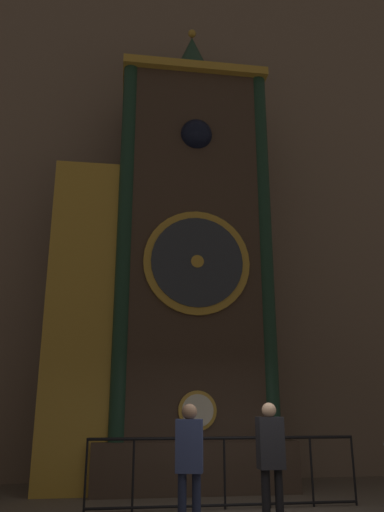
% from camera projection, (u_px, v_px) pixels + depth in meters
% --- Properties ---
extents(cathedral_back_wall, '(24.00, 0.32, 15.22)m').
position_uv_depth(cathedral_back_wall, '(194.00, 165.00, 13.09)').
color(cathedral_back_wall, '#7A6656').
rests_on(cathedral_back_wall, ground_plane).
extents(clock_tower, '(4.90, 1.80, 10.68)m').
position_uv_depth(clock_tower, '(172.00, 268.00, 10.78)').
color(clock_tower, '#423328').
rests_on(clock_tower, ground_plane).
extents(railing_fence, '(4.42, 0.05, 1.08)m').
position_uv_depth(railing_fence, '(225.00, 468.00, 8.02)').
color(railing_fence, black).
rests_on(railing_fence, ground_plane).
extents(visitor_near, '(0.38, 0.29, 1.60)m').
position_uv_depth(visitor_near, '(189.00, 456.00, 6.34)').
color(visitor_near, '#1B213A').
rests_on(visitor_near, ground_plane).
extents(visitor_far, '(0.35, 0.23, 1.61)m').
position_uv_depth(visitor_far, '(271.00, 453.00, 6.63)').
color(visitor_far, black).
rests_on(visitor_far, ground_plane).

